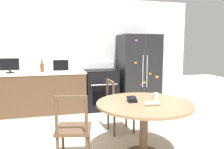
% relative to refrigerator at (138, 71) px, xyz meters
% --- Properties ---
extents(back_wall, '(5.20, 0.10, 2.60)m').
position_rel_refrigerator_xyz_m(back_wall, '(-1.13, 0.44, 0.43)').
color(back_wall, silver).
rests_on(back_wall, ground_plane).
extents(kitchen_counter, '(2.06, 0.64, 0.90)m').
position_rel_refrigerator_xyz_m(kitchen_counter, '(-2.31, 0.08, -0.42)').
color(kitchen_counter, brown).
rests_on(kitchen_counter, ground_plane).
extents(refrigerator, '(0.90, 0.77, 1.73)m').
position_rel_refrigerator_xyz_m(refrigerator, '(0.00, 0.00, 0.00)').
color(refrigerator, black).
rests_on(refrigerator, ground_plane).
extents(oven_range, '(0.71, 0.68, 1.08)m').
position_rel_refrigerator_xyz_m(oven_range, '(-0.91, 0.05, -0.40)').
color(oven_range, black).
rests_on(oven_range, ground_plane).
extents(microwave, '(0.55, 0.35, 0.32)m').
position_rel_refrigerator_xyz_m(microwave, '(-1.76, 0.09, 0.19)').
color(microwave, white).
rests_on(microwave, kitchen_counter).
extents(countertop_tv, '(0.38, 0.16, 0.31)m').
position_rel_refrigerator_xyz_m(countertop_tv, '(-2.86, 0.13, 0.20)').
color(countertop_tv, black).
rests_on(countertop_tv, kitchen_counter).
extents(counter_bottle, '(0.08, 0.08, 0.27)m').
position_rel_refrigerator_xyz_m(counter_bottle, '(-2.21, 0.09, 0.14)').
color(counter_bottle, brown).
rests_on(counter_bottle, kitchen_counter).
extents(dining_table, '(1.25, 1.25, 0.74)m').
position_rel_refrigerator_xyz_m(dining_table, '(-0.85, -2.31, -0.26)').
color(dining_table, '#997551').
rests_on(dining_table, ground_plane).
extents(dining_chair_left, '(0.50, 0.50, 0.90)m').
position_rel_refrigerator_xyz_m(dining_chair_left, '(-1.76, -2.23, -0.43)').
color(dining_chair_left, brown).
rests_on(dining_chair_left, ground_plane).
extents(dining_chair_far, '(0.44, 0.44, 0.90)m').
position_rel_refrigerator_xyz_m(dining_chair_far, '(-0.91, -1.40, -0.43)').
color(dining_chair_far, brown).
rests_on(dining_chair_far, ground_plane).
extents(candle_glass, '(0.08, 0.08, 0.09)m').
position_rel_refrigerator_xyz_m(candle_glass, '(-0.62, -2.19, -0.09)').
color(candle_glass, silver).
rests_on(candle_glass, dining_table).
extents(folded_napkin, '(0.20, 0.07, 0.05)m').
position_rel_refrigerator_xyz_m(folded_napkin, '(-0.82, -2.47, -0.10)').
color(folded_napkin, silver).
rests_on(folded_napkin, dining_table).
extents(wallet, '(0.13, 0.14, 0.07)m').
position_rel_refrigerator_xyz_m(wallet, '(-0.99, -2.24, -0.10)').
color(wallet, black).
rests_on(wallet, dining_table).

